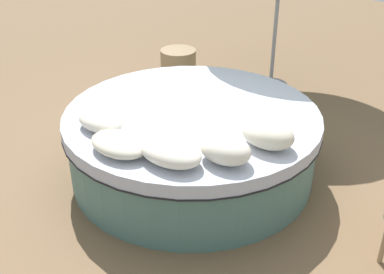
{
  "coord_description": "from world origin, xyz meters",
  "views": [
    {
      "loc": [
        -2.49,
        3.08,
        2.61
      ],
      "look_at": [
        0.0,
        0.0,
        0.39
      ],
      "focal_mm": 45.1,
      "sensor_mm": 36.0,
      "label": 1
    }
  ],
  "objects_px": {
    "round_bed": "(192,142)",
    "throw_pillow_4": "(268,134)",
    "throw_pillow_2": "(170,151)",
    "throw_pillow_3": "(225,149)",
    "side_table": "(178,67)",
    "throw_pillow_0": "(100,121)",
    "throw_pillow_1": "(118,144)"
  },
  "relations": [
    {
      "from": "throw_pillow_0",
      "to": "throw_pillow_4",
      "type": "height_order",
      "value": "throw_pillow_4"
    },
    {
      "from": "round_bed",
      "to": "throw_pillow_0",
      "type": "bearing_deg",
      "value": 61.79
    },
    {
      "from": "round_bed",
      "to": "side_table",
      "type": "relative_size",
      "value": 4.91
    },
    {
      "from": "throw_pillow_2",
      "to": "throw_pillow_3",
      "type": "height_order",
      "value": "throw_pillow_3"
    },
    {
      "from": "round_bed",
      "to": "throw_pillow_3",
      "type": "distance_m",
      "value": 0.98
    },
    {
      "from": "throw_pillow_2",
      "to": "throw_pillow_4",
      "type": "relative_size",
      "value": 1.25
    },
    {
      "from": "round_bed",
      "to": "side_table",
      "type": "xyz_separation_m",
      "value": [
        1.54,
        -1.61,
        -0.09
      ]
    },
    {
      "from": "throw_pillow_0",
      "to": "throw_pillow_2",
      "type": "bearing_deg",
      "value": 178.6
    },
    {
      "from": "throw_pillow_4",
      "to": "side_table",
      "type": "distance_m",
      "value": 2.99
    },
    {
      "from": "throw_pillow_1",
      "to": "throw_pillow_3",
      "type": "bearing_deg",
      "value": -150.56
    },
    {
      "from": "throw_pillow_3",
      "to": "throw_pillow_2",
      "type": "bearing_deg",
      "value": 39.09
    },
    {
      "from": "throw_pillow_1",
      "to": "side_table",
      "type": "distance_m",
      "value": 2.99
    },
    {
      "from": "throw_pillow_0",
      "to": "side_table",
      "type": "relative_size",
      "value": 0.94
    },
    {
      "from": "round_bed",
      "to": "throw_pillow_3",
      "type": "height_order",
      "value": "throw_pillow_3"
    },
    {
      "from": "throw_pillow_1",
      "to": "throw_pillow_3",
      "type": "height_order",
      "value": "throw_pillow_3"
    },
    {
      "from": "throw_pillow_1",
      "to": "side_table",
      "type": "relative_size",
      "value": 1.06
    },
    {
      "from": "throw_pillow_2",
      "to": "throw_pillow_1",
      "type": "bearing_deg",
      "value": 20.01
    },
    {
      "from": "throw_pillow_4",
      "to": "side_table",
      "type": "xyz_separation_m",
      "value": [
        2.39,
        -1.71,
        -0.52
      ]
    },
    {
      "from": "throw_pillow_0",
      "to": "throw_pillow_1",
      "type": "xyz_separation_m",
      "value": [
        -0.39,
        0.17,
        -0.01
      ]
    },
    {
      "from": "throw_pillow_2",
      "to": "side_table",
      "type": "xyz_separation_m",
      "value": [
        1.94,
        -2.37,
        -0.5
      ]
    },
    {
      "from": "round_bed",
      "to": "throw_pillow_1",
      "type": "height_order",
      "value": "throw_pillow_1"
    },
    {
      "from": "round_bed",
      "to": "throw_pillow_4",
      "type": "xyz_separation_m",
      "value": [
        -0.85,
        0.1,
        0.43
      ]
    },
    {
      "from": "throw_pillow_1",
      "to": "side_table",
      "type": "bearing_deg",
      "value": -58.66
    },
    {
      "from": "throw_pillow_4",
      "to": "throw_pillow_2",
      "type": "bearing_deg",
      "value": 55.56
    },
    {
      "from": "throw_pillow_2",
      "to": "side_table",
      "type": "height_order",
      "value": "throw_pillow_2"
    },
    {
      "from": "throw_pillow_1",
      "to": "throw_pillow_4",
      "type": "bearing_deg",
      "value": -136.65
    },
    {
      "from": "throw_pillow_3",
      "to": "side_table",
      "type": "distance_m",
      "value": 3.13
    },
    {
      "from": "throw_pillow_1",
      "to": "throw_pillow_4",
      "type": "distance_m",
      "value": 1.18
    },
    {
      "from": "throw_pillow_0",
      "to": "throw_pillow_4",
      "type": "xyz_separation_m",
      "value": [
        -1.25,
        -0.64,
        0.03
      ]
    },
    {
      "from": "round_bed",
      "to": "throw_pillow_0",
      "type": "relative_size",
      "value": 5.23
    },
    {
      "from": "round_bed",
      "to": "throw_pillow_3",
      "type": "xyz_separation_m",
      "value": [
        -0.72,
        0.5,
        0.43
      ]
    },
    {
      "from": "throw_pillow_0",
      "to": "throw_pillow_1",
      "type": "bearing_deg",
      "value": 157.08
    }
  ]
}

